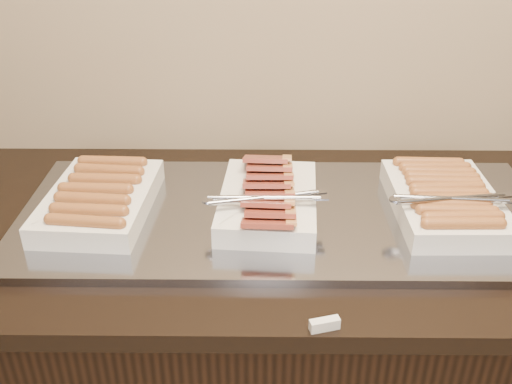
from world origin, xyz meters
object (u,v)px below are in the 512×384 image
Objects in this scene: counter at (270,360)px; warming_tray at (284,215)px; dish_right at (445,200)px; dish_center at (268,199)px; dish_left at (100,199)px.

warming_tray is at bearing 0.00° from counter.
dish_right is at bearing -0.66° from warming_tray.
warming_tray is at bearing 11.21° from dish_center.
warming_tray is 0.36m from dish_right.
warming_tray is 3.53× the size of dish_center.
dish_center reaches higher than warming_tray.
dish_left is (-0.42, 0.00, 0.04)m from warming_tray.
counter is 1.72× the size of warming_tray.
counter is 6.06× the size of dish_center.
dish_right is (0.36, -0.00, 0.05)m from warming_tray.
dish_left is 0.38m from dish_center.
warming_tray is 0.06m from dish_center.
dish_center is at bearing 2.71° from dish_left.
counter is at bearing 178.63° from dish_right.
warming_tray reaches higher than counter.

